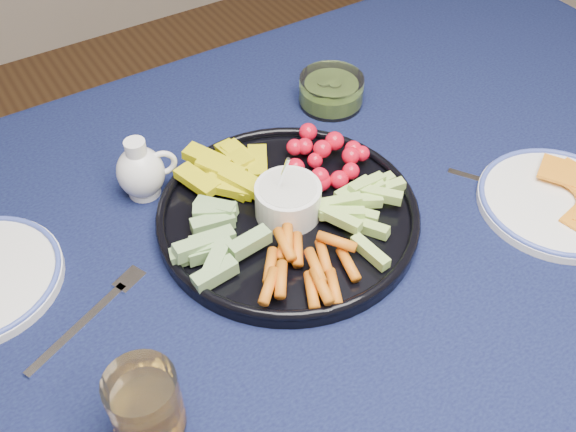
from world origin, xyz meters
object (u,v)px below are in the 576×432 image
dining_table (315,293)px  crudite_platter (287,211)px  cheese_plate (558,200)px  creamer_pitcher (141,171)px  juice_tumbler (146,407)px  pickle_bowl (331,92)px

dining_table → crudite_platter: bearing=92.4°
cheese_plate → creamer_pitcher: bearing=145.0°
creamer_pitcher → juice_tumbler: 0.37m
dining_table → creamer_pitcher: size_ratio=17.31×
cheese_plate → pickle_bowl: bearing=109.3°
dining_table → pickle_bowl: pickle_bowl is taller
crudite_platter → creamer_pitcher: bearing=131.4°
crudite_platter → juice_tumbler: (-0.29, -0.18, 0.02)m
creamer_pitcher → cheese_plate: (0.49, -0.34, -0.03)m
creamer_pitcher → dining_table: bearing=-58.0°
dining_table → crudite_platter: crudite_platter is taller
dining_table → crudite_platter: 0.13m
creamer_pitcher → cheese_plate: creamer_pitcher is taller
cheese_plate → juice_tumbler: 0.63m
pickle_bowl → cheese_plate: (0.13, -0.38, -0.01)m
dining_table → juice_tumbler: 0.33m
dining_table → juice_tumbler: size_ratio=18.46×
cheese_plate → juice_tumbler: bearing=179.8°
juice_tumbler → crudite_platter: bearing=32.0°
pickle_bowl → cheese_plate: 0.40m
dining_table → juice_tumbler: (-0.29, -0.11, 0.13)m
creamer_pitcher → pickle_bowl: (0.36, 0.04, -0.02)m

